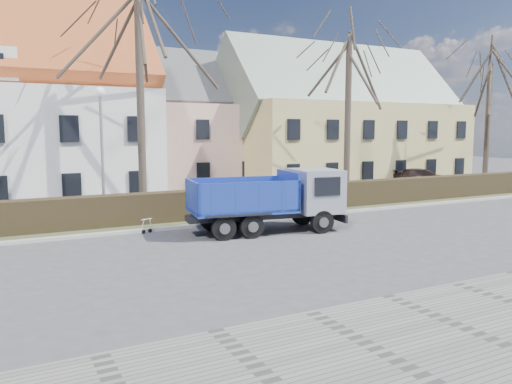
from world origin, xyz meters
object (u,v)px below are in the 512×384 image
streetlight (102,156)px  parked_car_b (421,178)px  cart_frame (142,226)px  dump_truck (262,200)px

streetlight → parked_car_b: size_ratio=1.28×
cart_frame → parked_car_b: parked_car_b is taller
dump_truck → parked_car_b: (17.89, 9.02, -0.60)m
dump_truck → streetlight: bearing=147.1°
streetlight → cart_frame: size_ratio=8.37×
dump_truck → streetlight: 7.15m
streetlight → cart_frame: (0.91, -2.78, -2.62)m
cart_frame → parked_car_b: size_ratio=0.15×
cart_frame → parked_car_b: (22.17, 7.19, 0.35)m
dump_truck → cart_frame: bearing=165.6°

